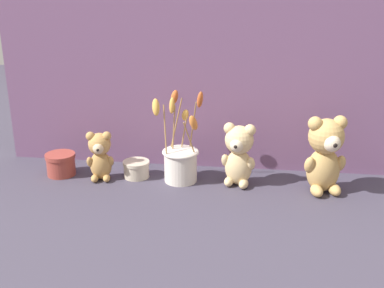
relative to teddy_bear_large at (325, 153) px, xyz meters
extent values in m
plane|color=#3D3847|center=(-0.43, 0.01, -0.13)|extent=(4.00, 4.00, 0.00)
cube|color=#704C70|center=(-0.43, 0.17, 0.26)|extent=(1.40, 0.02, 0.78)
ellipsoid|color=tan|center=(0.00, 0.00, -0.06)|extent=(0.13, 0.11, 0.15)
sphere|color=tan|center=(0.00, 0.00, 0.05)|extent=(0.11, 0.11, 0.11)
sphere|color=beige|center=(0.01, -0.04, 0.05)|extent=(0.05, 0.05, 0.05)
sphere|color=black|center=(0.02, -0.06, 0.05)|extent=(0.02, 0.02, 0.02)
sphere|color=tan|center=(0.04, 0.01, 0.10)|extent=(0.04, 0.04, 0.04)
sphere|color=tan|center=(-0.04, -0.01, 0.10)|extent=(0.04, 0.04, 0.04)
ellipsoid|color=tan|center=(0.05, 0.01, -0.03)|extent=(0.04, 0.06, 0.07)
ellipsoid|color=tan|center=(-0.05, -0.02, -0.03)|extent=(0.04, 0.06, 0.07)
ellipsoid|color=tan|center=(0.04, -0.02, -0.11)|extent=(0.05, 0.07, 0.04)
ellipsoid|color=tan|center=(-0.02, -0.04, -0.11)|extent=(0.05, 0.07, 0.04)
ellipsoid|color=#DBBC84|center=(-0.27, 0.02, -0.07)|extent=(0.10, 0.09, 0.12)
sphere|color=#DBBC84|center=(-0.27, 0.02, 0.02)|extent=(0.09, 0.09, 0.09)
sphere|color=beige|center=(-0.28, -0.01, 0.02)|extent=(0.05, 0.05, 0.05)
sphere|color=black|center=(-0.28, -0.03, 0.02)|extent=(0.01, 0.01, 0.01)
sphere|color=#DBBC84|center=(-0.24, 0.02, 0.06)|extent=(0.04, 0.04, 0.04)
sphere|color=#DBBC84|center=(-0.30, 0.03, 0.06)|extent=(0.04, 0.04, 0.04)
ellipsoid|color=#DBBC84|center=(-0.23, 0.01, -0.05)|extent=(0.03, 0.05, 0.06)
ellipsoid|color=#DBBC84|center=(-0.31, 0.02, -0.05)|extent=(0.03, 0.05, 0.06)
ellipsoid|color=#DBBC84|center=(-0.25, -0.01, -0.12)|extent=(0.04, 0.05, 0.03)
ellipsoid|color=#DBBC84|center=(-0.30, 0.00, -0.12)|extent=(0.04, 0.05, 0.03)
ellipsoid|color=tan|center=(-0.74, 0.00, -0.08)|extent=(0.08, 0.07, 0.10)
sphere|color=tan|center=(-0.74, 0.00, -0.01)|extent=(0.08, 0.08, 0.08)
sphere|color=#D1B289|center=(-0.73, -0.03, -0.01)|extent=(0.04, 0.04, 0.04)
sphere|color=black|center=(-0.73, -0.04, -0.01)|extent=(0.01, 0.01, 0.01)
sphere|color=tan|center=(-0.71, 0.01, 0.02)|extent=(0.03, 0.03, 0.03)
sphere|color=tan|center=(-0.76, 0.00, 0.02)|extent=(0.03, 0.03, 0.03)
ellipsoid|color=tan|center=(-0.70, 0.00, -0.07)|extent=(0.03, 0.04, 0.04)
ellipsoid|color=tan|center=(-0.77, -0.01, -0.07)|extent=(0.03, 0.04, 0.04)
ellipsoid|color=tan|center=(-0.71, -0.01, -0.12)|extent=(0.03, 0.04, 0.02)
ellipsoid|color=tan|center=(-0.75, -0.02, -0.12)|extent=(0.03, 0.04, 0.02)
cylinder|color=silver|center=(-0.46, 0.03, -0.08)|extent=(0.11, 0.11, 0.11)
torus|color=silver|center=(-0.46, 0.03, -0.03)|extent=(0.12, 0.12, 0.01)
cylinder|color=#9E7542|center=(-0.43, 0.05, 0.06)|extent=(0.03, 0.05, 0.17)
ellipsoid|color=#C65B28|center=(-0.40, 0.06, 0.14)|extent=(0.03, 0.04, 0.06)
cylinder|color=#9E7542|center=(-0.51, 0.01, 0.05)|extent=(0.02, 0.06, 0.15)
ellipsoid|color=gold|center=(-0.54, 0.00, 0.13)|extent=(0.03, 0.05, 0.06)
cylinder|color=#9E7542|center=(-0.49, 0.04, 0.05)|extent=(0.01, 0.02, 0.15)
ellipsoid|color=gold|center=(-0.49, 0.05, 0.13)|extent=(0.03, 0.03, 0.06)
cylinder|color=#9E7542|center=(-0.46, 0.06, 0.03)|extent=(0.02, 0.01, 0.11)
ellipsoid|color=gold|center=(-0.45, 0.07, 0.09)|extent=(0.03, 0.03, 0.04)
cylinder|color=#9E7542|center=(-0.43, 0.00, 0.03)|extent=(0.04, 0.04, 0.11)
ellipsoid|color=orange|center=(-0.42, -0.02, 0.09)|extent=(0.05, 0.05, 0.06)
cylinder|color=#9E7542|center=(-0.48, 0.06, 0.06)|extent=(0.04, 0.02, 0.17)
ellipsoid|color=#C65B28|center=(-0.49, 0.08, 0.14)|extent=(0.04, 0.04, 0.05)
cylinder|color=beige|center=(-0.62, 0.04, -0.11)|extent=(0.09, 0.09, 0.05)
cylinder|color=beige|center=(-0.62, 0.04, -0.08)|extent=(0.09, 0.09, 0.01)
cylinder|color=#993D33|center=(-0.89, 0.02, -0.10)|extent=(0.10, 0.10, 0.06)
cylinder|color=#993D33|center=(-0.89, 0.02, -0.06)|extent=(0.10, 0.10, 0.01)
camera|label=1|loc=(-0.23, -1.45, 0.53)|focal=45.00mm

